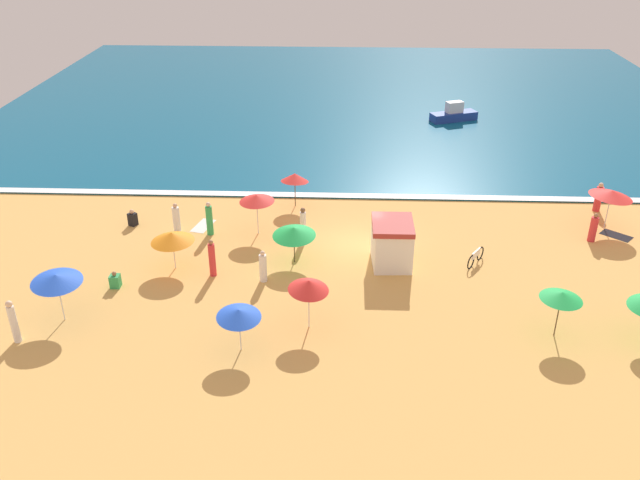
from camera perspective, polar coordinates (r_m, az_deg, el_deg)
ground_plane at (r=34.49m, az=3.13°, el=-0.54°), size 60.00×60.00×0.00m
ocean_water at (r=60.62m, az=2.91°, el=12.08°), size 60.00×44.00×0.10m
wave_breaker_foam at (r=40.11m, az=3.06°, el=3.84°), size 57.00×0.70×0.01m
lifeguard_cabana at (r=32.48m, az=6.19°, el=-0.26°), size 1.97×2.46×2.26m
beach_umbrella_1 at (r=35.03m, az=-5.46°, el=3.59°), size 2.60×2.60×2.30m
beach_umbrella_2 at (r=29.70m, az=-21.72°, el=-3.08°), size 2.85×2.86×2.34m
beach_umbrella_3 at (r=27.16m, az=-0.98°, el=-3.91°), size 2.42×2.43×2.38m
beach_umbrella_4 at (r=28.41m, az=20.04°, el=-4.52°), size 2.33×2.33×2.13m
beach_umbrella_5 at (r=32.43m, az=-12.58°, el=0.26°), size 2.96×2.96×1.98m
beach_umbrella_6 at (r=32.23m, az=-2.25°, el=0.74°), size 2.46×2.48×2.01m
beach_umbrella_7 at (r=26.17m, az=-7.00°, el=-6.28°), size 2.43×2.44×2.01m
beach_umbrella_8 at (r=38.26m, az=-2.18°, el=5.39°), size 2.14×2.16×2.12m
beach_umbrella_9 at (r=38.65m, az=23.75°, el=3.67°), size 2.42×2.40×2.37m
parked_bicycle at (r=33.55m, az=13.23°, el=-1.41°), size 1.07×1.54×0.76m
beachgoer_0 at (r=32.22m, az=-17.19°, el=-3.35°), size 0.46×0.46×0.82m
beachgoer_1 at (r=31.84m, az=-9.26°, el=-1.59°), size 0.45×0.45×1.90m
beachgoer_2 at (r=37.49m, az=22.42°, el=0.93°), size 0.43×0.43×1.58m
beachgoer_3 at (r=37.90m, az=-15.80°, el=1.80°), size 0.54×0.54×0.95m
beachgoer_4 at (r=29.59m, az=-24.84°, el=-6.39°), size 0.36×0.36×1.95m
beachgoer_5 at (r=36.46m, az=-12.24°, el=1.81°), size 0.54×0.54×1.65m
beachgoer_6 at (r=35.76m, az=-9.48°, el=1.77°), size 0.40×0.40×1.88m
beachgoer_7 at (r=34.53m, az=-1.47°, el=1.27°), size 0.41×0.41×1.93m
beachgoer_8 at (r=41.23m, az=22.80°, el=3.36°), size 0.52×0.52×1.73m
beachgoer_9 at (r=31.17m, az=-4.92°, el=-2.33°), size 0.39×0.39×1.61m
beach_towel_0 at (r=38.90m, az=24.10°, el=0.36°), size 1.71×1.66×0.01m
beach_towel_1 at (r=37.12m, az=-10.00°, el=1.22°), size 1.21×1.87×0.01m
small_boat_0 at (r=55.02m, az=11.42°, el=10.54°), size 3.93×2.47×1.53m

